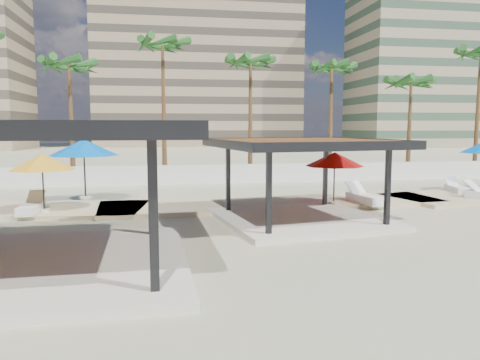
% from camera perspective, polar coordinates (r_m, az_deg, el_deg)
% --- Properties ---
extents(ground, '(200.00, 200.00, 0.00)m').
position_cam_1_polar(ground, '(14.95, 3.29, -7.67)').
color(ground, tan).
rests_on(ground, ground).
extents(promenade, '(44.45, 7.97, 0.24)m').
position_cam_1_polar(promenade, '(22.70, 3.89, -2.62)').
color(promenade, '#C6B284').
rests_on(promenade, ground).
extents(boundary_wall, '(56.00, 0.30, 1.20)m').
position_cam_1_polar(boundary_wall, '(30.45, -3.44, 0.75)').
color(boundary_wall, silver).
rests_on(boundary_wall, ground).
extents(building_mid, '(38.00, 16.00, 30.40)m').
position_cam_1_polar(building_mid, '(93.01, -5.24, 13.05)').
color(building_mid, '#847259').
rests_on(building_mid, ground).
extents(building_east, '(32.00, 15.00, 36.40)m').
position_cam_1_polar(building_east, '(96.08, 23.47, 14.14)').
color(building_east, gray).
rests_on(building_east, ground).
extents(pavilion_central, '(7.16, 7.16, 3.19)m').
position_cam_1_polar(pavilion_central, '(18.13, 7.53, 0.90)').
color(pavilion_central, beige).
rests_on(pavilion_central, ground).
extents(pavilion_west, '(7.68, 7.68, 3.78)m').
position_cam_1_polar(pavilion_west, '(12.77, -22.92, -0.32)').
color(pavilion_west, beige).
rests_on(pavilion_west, ground).
extents(umbrella_b, '(3.23, 3.23, 2.38)m').
position_cam_1_polar(umbrella_b, '(20.63, -22.99, 2.02)').
color(umbrella_b, beige).
rests_on(umbrella_b, promenade).
extents(umbrella_c, '(3.47, 3.47, 2.35)m').
position_cam_1_polar(umbrella_c, '(21.41, 11.46, 2.47)').
color(umbrella_c, beige).
rests_on(umbrella_c, promenade).
extents(umbrella_f, '(3.27, 3.27, 2.89)m').
position_cam_1_polar(umbrella_f, '(23.62, -18.51, 3.76)').
color(umbrella_f, beige).
rests_on(umbrella_f, promenade).
extents(lounger_a, '(0.71, 2.11, 0.79)m').
position_cam_1_polar(lounger_a, '(20.91, -24.07, -3.10)').
color(lounger_a, white).
rests_on(lounger_a, promenade).
extents(lounger_b, '(1.13, 2.45, 0.89)m').
position_cam_1_polar(lounger_b, '(22.24, 14.99, -2.14)').
color(lounger_b, white).
rests_on(lounger_b, promenade).
extents(lounger_d, '(1.01, 2.08, 0.75)m').
position_cam_1_polar(lounger_d, '(27.65, 24.88, -0.94)').
color(lounger_d, white).
rests_on(lounger_d, promenade).
extents(palm_c, '(3.00, 3.00, 8.44)m').
position_cam_1_polar(palm_c, '(32.93, -20.11, 12.53)').
color(palm_c, brown).
rests_on(palm_c, ground).
extents(palm_d, '(3.00, 3.00, 10.06)m').
position_cam_1_polar(palm_d, '(33.43, -9.42, 15.37)').
color(palm_d, brown).
rests_on(palm_d, ground).
extents(palm_e, '(3.00, 3.00, 8.96)m').
position_cam_1_polar(palm_e, '(33.38, 1.28, 13.67)').
color(palm_e, brown).
rests_on(palm_e, ground).
extents(palm_f, '(3.00, 3.00, 8.69)m').
position_cam_1_polar(palm_f, '(35.16, 11.11, 12.78)').
color(palm_f, brown).
rests_on(palm_f, ground).
extents(palm_g, '(3.00, 3.00, 7.71)m').
position_cam_1_polar(palm_g, '(37.24, 20.12, 10.71)').
color(palm_g, brown).
rests_on(palm_g, ground).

